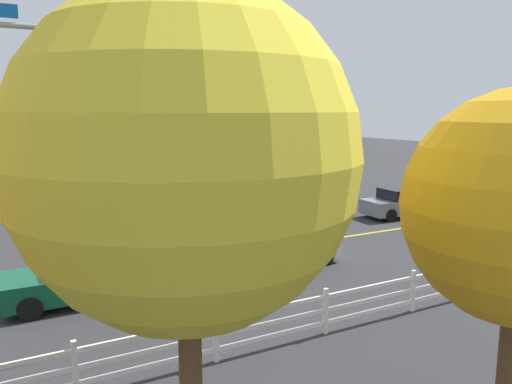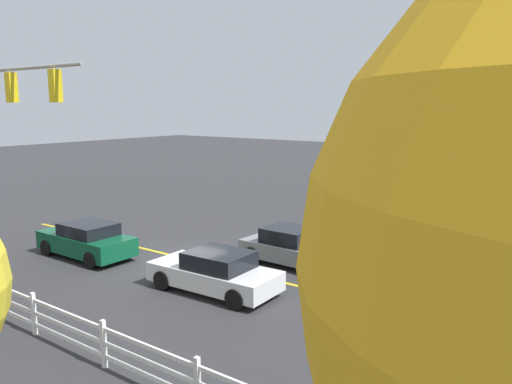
{
  "view_description": "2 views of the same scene",
  "coord_description": "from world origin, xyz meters",
  "px_view_note": "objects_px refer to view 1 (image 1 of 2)",
  "views": [
    {
      "loc": [
        5.29,
        16.41,
        5.41
      ],
      "look_at": [
        -3.35,
        0.27,
        2.35
      ],
      "focal_mm": 34.76,
      "sensor_mm": 36.0,
      "label": 1
    },
    {
      "loc": [
        -13.68,
        13.89,
        5.94
      ],
      "look_at": [
        -3.27,
        -0.26,
        2.95
      ],
      "focal_mm": 35.88,
      "sensor_mm": 36.0,
      "label": 2
    }
  ],
  "objects_px": {
    "car_0": "(279,247)",
    "car_2": "(83,277)",
    "tree_3": "(186,159)",
    "car_1": "(241,223)",
    "car_4": "(483,217)",
    "car_3": "(403,203)"
  },
  "relations": [
    {
      "from": "car_0",
      "to": "tree_3",
      "type": "xyz_separation_m",
      "value": [
        6.47,
        8.56,
        4.15
      ]
    },
    {
      "from": "car_2",
      "to": "car_4",
      "type": "distance_m",
      "value": 17.14
    },
    {
      "from": "car_4",
      "to": "car_2",
      "type": "bearing_deg",
      "value": 0.7
    },
    {
      "from": "car_4",
      "to": "tree_3",
      "type": "relative_size",
      "value": 0.64
    },
    {
      "from": "car_2",
      "to": "tree_3",
      "type": "bearing_deg",
      "value": 90.73
    },
    {
      "from": "car_0",
      "to": "car_3",
      "type": "relative_size",
      "value": 0.99
    },
    {
      "from": "car_3",
      "to": "car_4",
      "type": "xyz_separation_m",
      "value": [
        -0.81,
        4.12,
        -0.05
      ]
    },
    {
      "from": "car_0",
      "to": "car_4",
      "type": "xyz_separation_m",
      "value": [
        -10.57,
        0.14,
        -0.01
      ]
    },
    {
      "from": "car_1",
      "to": "car_2",
      "type": "height_order",
      "value": "car_2"
    },
    {
      "from": "car_1",
      "to": "tree_3",
      "type": "height_order",
      "value": "tree_3"
    },
    {
      "from": "car_3",
      "to": "tree_3",
      "type": "relative_size",
      "value": 0.63
    },
    {
      "from": "car_3",
      "to": "car_4",
      "type": "bearing_deg",
      "value": -75.88
    },
    {
      "from": "car_0",
      "to": "car_2",
      "type": "relative_size",
      "value": 1.05
    },
    {
      "from": "car_3",
      "to": "tree_3",
      "type": "bearing_deg",
      "value": -139.36
    },
    {
      "from": "car_0",
      "to": "car_2",
      "type": "bearing_deg",
      "value": -1.07
    },
    {
      "from": "car_4",
      "to": "tree_3",
      "type": "height_order",
      "value": "tree_3"
    },
    {
      "from": "car_0",
      "to": "car_4",
      "type": "bearing_deg",
      "value": 177.12
    },
    {
      "from": "car_2",
      "to": "car_4",
      "type": "bearing_deg",
      "value": 179.96
    },
    {
      "from": "car_3",
      "to": "tree_3",
      "type": "xyz_separation_m",
      "value": [
        16.23,
        12.54,
        4.11
      ]
    },
    {
      "from": "car_2",
      "to": "tree_3",
      "type": "relative_size",
      "value": 0.6
    },
    {
      "from": "car_1",
      "to": "tree_3",
      "type": "xyz_separation_m",
      "value": [
        6.93,
        12.47,
        4.14
      ]
    },
    {
      "from": "tree_3",
      "to": "car_3",
      "type": "bearing_deg",
      "value": -142.3
    }
  ]
}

